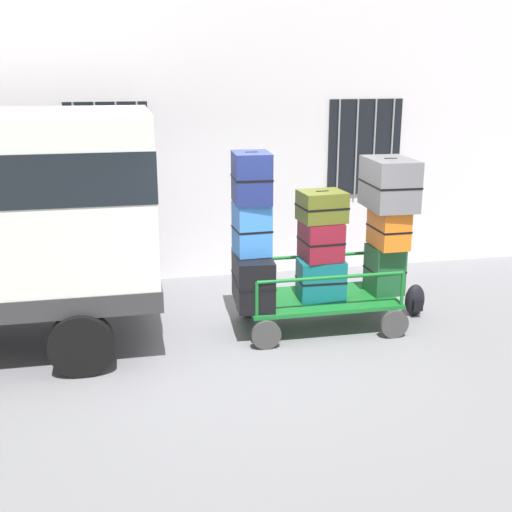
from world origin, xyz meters
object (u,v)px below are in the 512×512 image
Objects in this scene: suitcase_center_top at (389,184)px; backpack at (415,300)px; suitcase_left_middle at (252,229)px; suitcase_midleft_bottom at (321,279)px; suitcase_left_bottom at (253,280)px; suitcase_midleft_middle at (321,240)px; luggage_cart at (319,303)px; suitcase_center_middle at (389,228)px; suitcase_midleft_top at (322,206)px; suitcase_left_top at (252,178)px; suitcase_center_bottom at (385,269)px.

backpack is (0.51, 0.09, -1.62)m from suitcase_center_top.
suitcase_left_middle reaches higher than suitcase_midleft_bottom.
suitcase_left_bottom is 0.64m from suitcase_left_middle.
luggage_cart is at bearing -90.00° from suitcase_midleft_middle.
suitcase_midleft_top is at bearing 177.31° from suitcase_center_middle.
suitcase_left_middle is 0.62m from suitcase_left_top.
backpack is at bearing 2.45° from suitcase_left_middle.
backpack is at bearing 4.55° from suitcase_midleft_middle.
suitcase_center_bottom is at bearing 1.23° from luggage_cart.
suitcase_left_top is 0.96× the size of suitcase_center_bottom.
suitcase_center_top is (0.88, 0.02, 0.68)m from suitcase_midleft_middle.
luggage_cart is 1.26m from suitcase_midleft_top.
suitcase_midleft_middle is 0.89m from suitcase_center_middle.
suitcase_center_middle is 0.69× the size of suitcase_center_top.
suitcase_left_bottom is at bearing -178.20° from suitcase_center_bottom.
backpack is at bearing 16.71° from suitcase_center_middle.
suitcase_midleft_top reaches higher than backpack.
suitcase_center_top reaches higher than suitcase_left_bottom.
suitcase_left_bottom reaches higher than luggage_cart.
luggage_cart is 3.27× the size of suitcase_left_top.
suitcase_midleft_middle is at bearing 90.00° from suitcase_midleft_bottom.
suitcase_left_top reaches higher than luggage_cart.
suitcase_left_top is (-0.88, 0.03, 1.64)m from luggage_cart.
suitcase_center_bottom is 1.12m from suitcase_center_top.
suitcase_left_top is (0.00, 0.01, 0.62)m from suitcase_left_middle.
suitcase_left_top is at bearing -177.79° from backpack.
suitcase_left_top is at bearing 179.53° from suitcase_center_bottom.
suitcase_left_bottom is 1.48× the size of suitcase_center_middle.
suitcase_center_top is 1.70m from backpack.
suitcase_left_middle is 2.53m from backpack.
luggage_cart is 3.76× the size of suitcase_midleft_middle.
suitcase_midleft_middle is (0.88, 0.05, 0.44)m from suitcase_left_bottom.
suitcase_left_bottom is 0.88m from suitcase_midleft_bottom.
luggage_cart is at bearing -175.03° from backpack.
suitcase_left_middle is 1.82m from suitcase_center_top.
suitcase_center_bottom is (0.88, 0.01, -0.87)m from suitcase_midleft_top.
suitcase_left_bottom is at bearing -177.64° from luggage_cart.
suitcase_midleft_top is 0.98× the size of suitcase_center_middle.
suitcase_left_bottom is 1.75m from suitcase_center_bottom.
suitcase_midleft_bottom is 0.93× the size of suitcase_center_bottom.
suitcase_left_top is 2.15m from suitcase_center_bottom.
suitcase_left_bottom is 1.38× the size of suitcase_center_bottom.
suitcase_midleft_middle reaches higher than suitcase_left_bottom.
suitcase_center_top is at bearing 2.06° from luggage_cart.
suitcase_left_bottom is 0.98m from suitcase_midleft_middle.
suitcase_midleft_top is at bearing -0.94° from suitcase_left_middle.
suitcase_center_top is (0.88, 0.02, 0.25)m from suitcase_midleft_top.
suitcase_center_bottom is at bearing 90.00° from suitcase_center_middle.
luggage_cart is 2.27× the size of suitcase_left_bottom.
suitcase_midleft_middle is at bearing -179.45° from suitcase_center_bottom.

